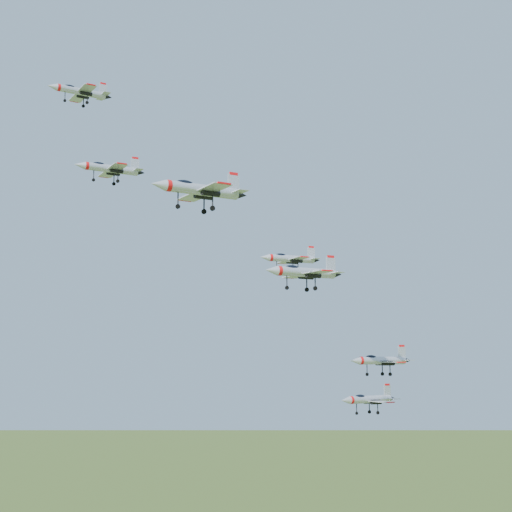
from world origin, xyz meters
TOP-DOWN VIEW (x-y plane):
  - jet_lead at (-17.18, 8.52)m, footprint 10.79×8.87m
  - jet_left_high at (-13.83, 2.76)m, footprint 11.37×9.41m
  - jet_right_high at (-9.88, -19.92)m, footprint 13.99×11.52m
  - jet_left_low at (19.46, 1.34)m, footprint 11.66×9.78m
  - jet_right_low at (13.19, -11.32)m, footprint 14.01×11.62m
  - jet_trail at (33.72, -5.78)m, footprint 12.93×10.77m
  - jet_extra at (40.55, 5.41)m, footprint 13.51×11.09m

SIDE VIEW (x-z plane):
  - jet_extra at x=40.55m, z-range 93.24..96.87m
  - jet_trail at x=33.72m, z-range 100.82..104.28m
  - jet_right_low at x=13.19m, z-range 114.45..118.20m
  - jet_left_low at x=19.46m, z-range 118.83..121.95m
  - jet_right_high at x=-9.88m, z-range 123.05..126.80m
  - jet_left_high at x=-13.83m, z-range 130.80..133.84m
  - jet_lead at x=-17.18m, z-range 144.63..147.52m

